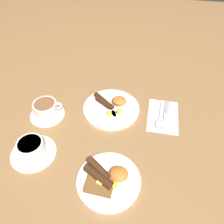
{
  "coord_description": "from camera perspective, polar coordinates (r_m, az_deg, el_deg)",
  "views": [
    {
      "loc": [
        -0.12,
        0.68,
        0.69
      ],
      "look_at": [
        -0.01,
        0.04,
        0.03
      ],
      "focal_mm": 35.0,
      "sensor_mm": 36.0,
      "label": 1
    }
  ],
  "objects": [
    {
      "name": "spoon",
      "position": [
        0.95,
        12.28,
        -2.26
      ],
      "size": [
        0.04,
        0.17,
        0.01
      ],
      "rotation": [
        0.0,
        0.0,
        1.5
      ],
      "color": "silver",
      "rests_on": "napkin"
    },
    {
      "name": "knife",
      "position": [
        0.99,
        13.95,
        -0.28
      ],
      "size": [
        0.03,
        0.18,
        0.01
      ],
      "rotation": [
        0.0,
        0.0,
        1.47
      ],
      "color": "silver",
      "rests_on": "napkin"
    },
    {
      "name": "breakfast_plate_far",
      "position": [
        0.76,
        -1.18,
        -17.16
      ],
      "size": [
        0.22,
        0.22,
        0.04
      ],
      "color": "white",
      "rests_on": "ground_plane"
    },
    {
      "name": "teacup_far",
      "position": [
        0.86,
        -20.21,
        -9.08
      ],
      "size": [
        0.17,
        0.17,
        0.07
      ],
      "color": "white",
      "rests_on": "ground_plane"
    },
    {
      "name": "napkin",
      "position": [
        0.98,
        13.15,
        -0.8
      ],
      "size": [
        0.13,
        0.2,
        0.01
      ],
      "primitive_type": "cube",
      "rotation": [
        0.0,
        0.0,
        -0.02
      ],
      "color": "white",
      "rests_on": "ground_plane"
    },
    {
      "name": "teacup_near",
      "position": [
        0.98,
        -16.8,
        0.55
      ],
      "size": [
        0.15,
        0.15,
        0.07
      ],
      "color": "white",
      "rests_on": "ground_plane"
    },
    {
      "name": "ground_plane",
      "position": [
        0.98,
        -0.22,
        0.59
      ],
      "size": [
        3.0,
        3.0,
        0.0
      ],
      "primitive_type": "plane",
      "color": "olive"
    },
    {
      "name": "breakfast_plate_near",
      "position": [
        0.97,
        -0.17,
        1.19
      ],
      "size": [
        0.25,
        0.25,
        0.04
      ],
      "color": "white",
      "rests_on": "ground_plane"
    }
  ]
}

